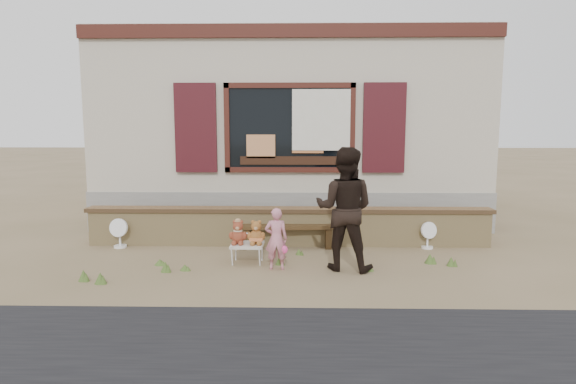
{
  "coord_description": "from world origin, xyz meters",
  "views": [
    {
      "loc": [
        0.17,
        -7.31,
        2.09
      ],
      "look_at": [
        0.0,
        0.6,
        1.0
      ],
      "focal_mm": 30.0,
      "sensor_mm": 36.0,
      "label": 1
    }
  ],
  "objects_px": {
    "bench": "(288,231)",
    "teddy_bear_left": "(238,232)",
    "teddy_bear_right": "(256,232)",
    "folding_chair": "(247,246)",
    "adult": "(345,209)",
    "child": "(276,239)"
  },
  "relations": [
    {
      "from": "teddy_bear_right",
      "to": "child",
      "type": "height_order",
      "value": "child"
    },
    {
      "from": "teddy_bear_left",
      "to": "adult",
      "type": "bearing_deg",
      "value": -8.22
    },
    {
      "from": "child",
      "to": "bench",
      "type": "bearing_deg",
      "value": -97.05
    },
    {
      "from": "folding_chair",
      "to": "adult",
      "type": "relative_size",
      "value": 0.28
    },
    {
      "from": "teddy_bear_left",
      "to": "child",
      "type": "xyz_separation_m",
      "value": [
        0.6,
        -0.32,
        -0.03
      ]
    },
    {
      "from": "teddy_bear_left",
      "to": "teddy_bear_right",
      "type": "relative_size",
      "value": 1.0
    },
    {
      "from": "child",
      "to": "adult",
      "type": "distance_m",
      "value": 1.09
    },
    {
      "from": "bench",
      "to": "folding_chair",
      "type": "bearing_deg",
      "value": -124.59
    },
    {
      "from": "bench",
      "to": "teddy_bear_left",
      "type": "distance_m",
      "value": 1.21
    },
    {
      "from": "bench",
      "to": "teddy_bear_left",
      "type": "height_order",
      "value": "teddy_bear_left"
    },
    {
      "from": "teddy_bear_left",
      "to": "teddy_bear_right",
      "type": "height_order",
      "value": "same"
    },
    {
      "from": "bench",
      "to": "adult",
      "type": "bearing_deg",
      "value": -57.48
    },
    {
      "from": "folding_chair",
      "to": "teddy_bear_right",
      "type": "relative_size",
      "value": 1.33
    },
    {
      "from": "bench",
      "to": "teddy_bear_right",
      "type": "height_order",
      "value": "teddy_bear_right"
    },
    {
      "from": "teddy_bear_right",
      "to": "adult",
      "type": "xyz_separation_m",
      "value": [
        1.31,
        -0.27,
        0.41
      ]
    },
    {
      "from": "teddy_bear_right",
      "to": "teddy_bear_left",
      "type": "bearing_deg",
      "value": 180.0
    },
    {
      "from": "bench",
      "to": "folding_chair",
      "type": "distance_m",
      "value": 1.12
    },
    {
      "from": "folding_chair",
      "to": "teddy_bear_right",
      "type": "distance_m",
      "value": 0.26
    },
    {
      "from": "bench",
      "to": "adult",
      "type": "xyz_separation_m",
      "value": [
        0.85,
        -1.22,
        0.6
      ]
    },
    {
      "from": "teddy_bear_right",
      "to": "folding_chair",
      "type": "bearing_deg",
      "value": 180.0
    },
    {
      "from": "adult",
      "to": "child",
      "type": "bearing_deg",
      "value": 18.07
    },
    {
      "from": "folding_chair",
      "to": "teddy_bear_right",
      "type": "bearing_deg",
      "value": -0.0
    }
  ]
}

